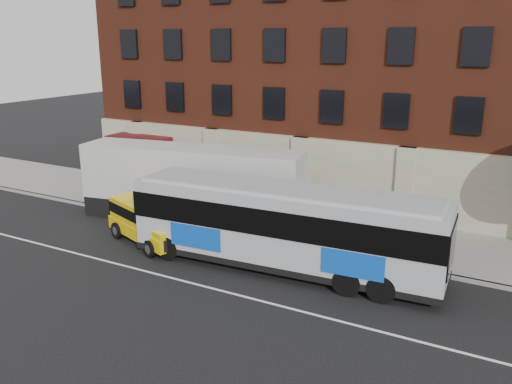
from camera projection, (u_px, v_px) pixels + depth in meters
The scene contains 9 objects.
ground at pixel (178, 286), 21.39m from camera, with size 120.00×120.00×0.00m, color black.
sidewalk at pixel (278, 220), 28.96m from camera, with size 60.00×6.00×0.15m, color gray.
kerb at pixel (251, 237), 26.43m from camera, with size 60.00×0.25×0.15m, color gray.
lane_line at pixel (185, 281), 21.81m from camera, with size 60.00×0.12×0.01m, color silver.
building at pixel (335, 70), 33.55m from camera, with size 30.00×12.10×15.00m.
sign_pole at pixel (120, 187), 30.08m from camera, with size 0.30×0.20×2.50m.
city_bus at pixel (285, 225), 22.44m from camera, with size 13.49×3.69×3.66m.
yellow_suv at pixel (148, 219), 25.87m from camera, with size 5.32×3.61×1.99m.
shipping_container at pixel (192, 185), 28.59m from camera, with size 12.28×4.50×4.01m.
Camera 1 is at (12.07, -15.62, 9.59)m, focal length 37.59 mm.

